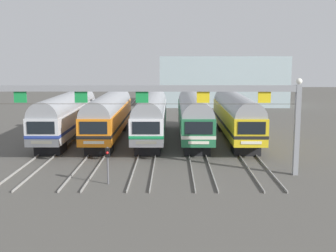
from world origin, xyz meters
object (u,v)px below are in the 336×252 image
commuter_train_silver (67,114)px  commuter_train_green (193,114)px  catenary_gantry (142,102)px  yard_signal_mast (108,158)px  commuter_train_yellow (236,114)px  commuter_train_orange (109,114)px  commuter_train_white (151,114)px

commuter_train_silver → commuter_train_green: size_ratio=1.00×
catenary_gantry → yard_signal_mast: catenary_gantry is taller
commuter_train_yellow → catenary_gantry: (-8.64, -13.50, 2.58)m
commuter_train_orange → commuter_train_white: same height
commuter_train_silver → commuter_train_yellow: size_ratio=1.00×
commuter_train_silver → commuter_train_orange: bearing=0.0°
commuter_train_white → yard_signal_mast: commuter_train_white is taller
commuter_train_green → catenary_gantry: (-4.32, -13.49, 2.58)m
yard_signal_mast → commuter_train_white: bearing=82.3°
commuter_train_white → commuter_train_yellow: (8.64, 0.00, 0.00)m
commuter_train_silver → commuter_train_orange: same height
commuter_train_white → yard_signal_mast: size_ratio=7.15×
commuter_train_yellow → commuter_train_white: bearing=180.0°
yard_signal_mast → commuter_train_green: bearing=67.9°
commuter_train_silver → commuter_train_orange: (4.32, 0.00, 0.00)m
commuter_train_yellow → catenary_gantry: 16.23m
commuter_train_silver → catenary_gantry: 16.23m
commuter_train_silver → commuter_train_orange: 4.32m
yard_signal_mast → catenary_gantry: bearing=49.0°
commuter_train_green → commuter_train_yellow: (4.32, 0.00, 0.00)m
commuter_train_green → yard_signal_mast: size_ratio=7.15×
commuter_train_orange → catenary_gantry: bearing=-72.3°
commuter_train_silver → commuter_train_green: commuter_train_silver is taller
commuter_train_green → catenary_gantry: catenary_gantry is taller
commuter_train_green → commuter_train_silver: bearing=180.0°
commuter_train_yellow → catenary_gantry: catenary_gantry is taller
commuter_train_yellow → yard_signal_mast: bearing=-124.0°
yard_signal_mast → commuter_train_silver: bearing=112.1°
commuter_train_white → commuter_train_green: commuter_train_white is taller
commuter_train_orange → commuter_train_green: bearing=-0.0°
catenary_gantry → commuter_train_yellow: bearing=57.4°
commuter_train_yellow → yard_signal_mast: commuter_train_yellow is taller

